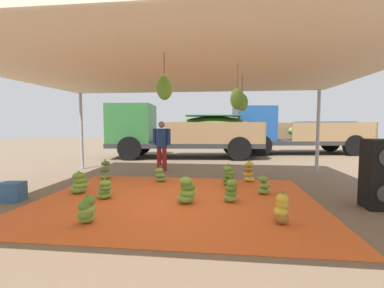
% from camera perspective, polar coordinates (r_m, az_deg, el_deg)
% --- Properties ---
extents(ground_plane, '(40.00, 40.00, 0.00)m').
position_cam_1_polar(ground_plane, '(8.33, 0.15, -6.19)').
color(ground_plane, brown).
extents(tarp_orange, '(5.49, 4.27, 0.01)m').
position_cam_1_polar(tarp_orange, '(5.44, -3.41, -11.85)').
color(tarp_orange, '#E05B23').
rests_on(tarp_orange, ground).
extents(tent_canopy, '(8.00, 7.00, 2.62)m').
position_cam_1_polar(tent_canopy, '(5.23, -3.55, 15.55)').
color(tent_canopy, '#9EA0A5').
rests_on(tent_canopy, ground).
extents(banana_bunch_0, '(0.37, 0.37, 0.54)m').
position_cam_1_polar(banana_bunch_0, '(6.64, 7.83, -6.87)').
color(banana_bunch_0, '#518428').
rests_on(banana_bunch_0, tarp_orange).
extents(banana_bunch_1, '(0.36, 0.36, 0.43)m').
position_cam_1_polar(banana_bunch_1, '(5.74, -18.19, -9.33)').
color(banana_bunch_1, '#60932D').
rests_on(banana_bunch_1, tarp_orange).
extents(banana_bunch_2, '(0.37, 0.35, 0.46)m').
position_cam_1_polar(banana_bunch_2, '(4.45, -21.66, -13.12)').
color(banana_bunch_2, '#75A83D').
rests_on(banana_bunch_2, tarp_orange).
extents(banana_bunch_3, '(0.39, 0.39, 0.54)m').
position_cam_1_polar(banana_bunch_3, '(7.74, -18.13, -5.47)').
color(banana_bunch_3, '#6B9E38').
rests_on(banana_bunch_3, tarp_orange).
extents(banana_bunch_4, '(0.48, 0.48, 0.49)m').
position_cam_1_polar(banana_bunch_4, '(6.36, -23.00, -7.79)').
color(banana_bunch_4, '#6B9E38').
rests_on(banana_bunch_4, tarp_orange).
extents(banana_bunch_5, '(0.33, 0.33, 0.45)m').
position_cam_1_polar(banana_bunch_5, '(5.97, 15.20, -8.66)').
color(banana_bunch_5, '#6B9E38').
rests_on(banana_bunch_5, tarp_orange).
extents(banana_bunch_6, '(0.30, 0.31, 0.49)m').
position_cam_1_polar(banana_bunch_6, '(4.36, 18.67, -13.17)').
color(banana_bunch_6, '#996628').
rests_on(banana_bunch_6, tarp_orange).
extents(banana_bunch_7, '(0.46, 0.43, 0.54)m').
position_cam_1_polar(banana_bunch_7, '(5.14, -1.14, -10.01)').
color(banana_bunch_7, '#6B9E38').
rests_on(banana_bunch_7, tarp_orange).
extents(banana_bunch_8, '(0.38, 0.37, 0.42)m').
position_cam_1_polar(banana_bunch_8, '(7.04, -6.87, -6.70)').
color(banana_bunch_8, '#60932D').
rests_on(banana_bunch_8, tarp_orange).
extents(banana_bunch_9, '(0.34, 0.35, 0.49)m').
position_cam_1_polar(banana_bunch_9, '(5.26, 8.37, -10.02)').
color(banana_bunch_9, '#75A83D').
rests_on(banana_bunch_9, tarp_orange).
extents(banana_bunch_10, '(0.39, 0.42, 0.57)m').
position_cam_1_polar(banana_bunch_10, '(7.17, 12.11, -5.98)').
color(banana_bunch_10, gold).
rests_on(banana_bunch_10, tarp_orange).
extents(cargo_truck_main, '(6.91, 2.93, 2.40)m').
position_cam_1_polar(cargo_truck_main, '(12.10, -2.46, 2.92)').
color(cargo_truck_main, '#2D2D2D').
rests_on(cargo_truck_main, ground).
extents(cargo_truck_far, '(6.81, 3.13, 2.40)m').
position_cam_1_polar(cargo_truck_far, '(14.64, 20.66, 2.66)').
color(cargo_truck_far, '#2D2D2D').
rests_on(cargo_truck_far, ground).
extents(worker_0, '(0.59, 0.36, 1.61)m').
position_cam_1_polar(worker_0, '(8.66, -6.53, 0.43)').
color(worker_0, maroon).
rests_on(worker_0, ground).
extents(speaker_stack, '(0.49, 0.50, 1.25)m').
position_cam_1_polar(speaker_stack, '(5.83, 35.23, -5.29)').
color(speaker_stack, black).
rests_on(speaker_stack, ground).
extents(crate_0, '(0.56, 0.43, 0.37)m').
position_cam_1_polar(crate_0, '(6.43, -34.57, -8.43)').
color(crate_0, '#335B8E').
rests_on(crate_0, ground).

